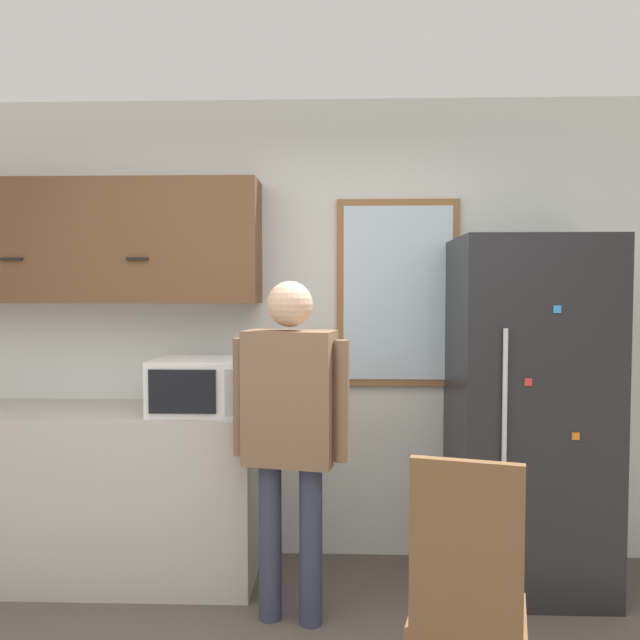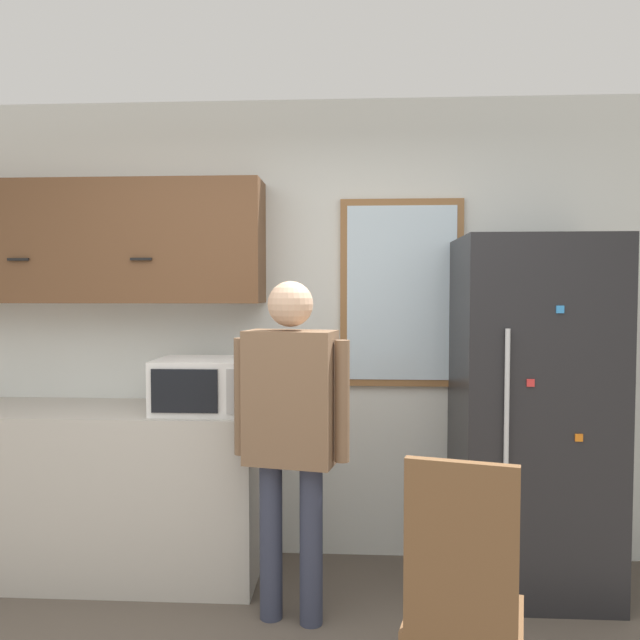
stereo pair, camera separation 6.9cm
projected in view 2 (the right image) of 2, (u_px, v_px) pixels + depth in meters
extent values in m
cube|color=silver|center=(303.00, 330.00, 3.73)|extent=(6.00, 0.06, 2.70)
cube|color=#BCB7AD|center=(83.00, 490.00, 3.49)|extent=(1.98, 0.63, 0.93)
cube|color=brown|center=(91.00, 242.00, 3.59)|extent=(1.98, 0.30, 0.70)
cube|color=black|center=(18.00, 259.00, 3.45)|extent=(0.12, 0.01, 0.01)
cube|color=black|center=(141.00, 259.00, 3.41)|extent=(0.12, 0.01, 0.01)
cube|color=white|center=(203.00, 385.00, 3.36)|extent=(0.49, 0.40, 0.29)
cube|color=black|center=(184.00, 391.00, 3.16)|extent=(0.34, 0.01, 0.22)
cube|color=#B2B2B2|center=(233.00, 391.00, 3.15)|extent=(0.07, 0.01, 0.23)
cylinder|color=#33384C|center=(271.00, 540.00, 3.00)|extent=(0.11, 0.11, 0.77)
cylinder|color=#33384C|center=(311.00, 544.00, 2.95)|extent=(0.11, 0.11, 0.77)
cube|color=brown|center=(291.00, 397.00, 2.95)|extent=(0.46, 0.30, 0.63)
sphere|color=#D8AD8C|center=(290.00, 304.00, 2.92)|extent=(0.22, 0.22, 0.22)
cylinder|color=brown|center=(241.00, 396.00, 3.01)|extent=(0.07, 0.07, 0.57)
cylinder|color=brown|center=(342.00, 401.00, 2.88)|extent=(0.07, 0.07, 0.57)
cube|color=#232326|center=(531.00, 414.00, 3.30)|extent=(0.78, 0.67, 1.86)
cylinder|color=silver|center=(507.00, 397.00, 2.95)|extent=(0.02, 0.02, 0.65)
cube|color=#338CDB|center=(560.00, 309.00, 2.94)|extent=(0.04, 0.01, 0.04)
cube|color=red|center=(531.00, 383.00, 2.96)|extent=(0.04, 0.01, 0.04)
cube|color=orange|center=(579.00, 438.00, 2.96)|extent=(0.04, 0.01, 0.04)
cube|color=brown|center=(465.00, 618.00, 2.23)|extent=(0.49, 0.49, 0.04)
cube|color=brown|center=(460.00, 551.00, 2.05)|extent=(0.37, 0.14, 0.60)
cube|color=olive|center=(401.00, 293.00, 3.64)|extent=(0.71, 0.04, 1.09)
cube|color=silver|center=(401.00, 293.00, 3.62)|extent=(0.63, 0.01, 1.01)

